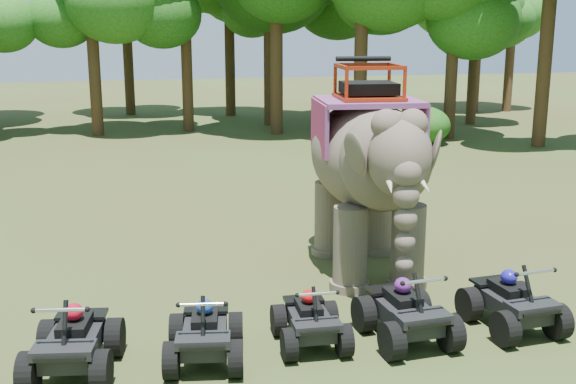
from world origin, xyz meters
name	(u,v)px	position (x,y,z in m)	size (l,w,h in m)	color
ground	(302,302)	(0.00, 0.00, 0.00)	(110.00, 110.00, 0.00)	#47381E
elephant	(368,168)	(1.80, 1.50, 2.26)	(2.36, 5.37, 4.51)	brown
atv_0	(73,333)	(-4.11, -2.00, 0.66)	(1.29, 1.77, 1.32)	black
atv_1	(205,325)	(-2.11, -2.06, 0.61)	(1.20, 1.64, 1.22)	black
atv_2	(310,313)	(-0.33, -1.87, 0.57)	(1.12, 1.53, 1.14)	black
atv_3	(406,304)	(1.28, -2.06, 0.66)	(1.29, 1.77, 1.31)	black
atv_4	(513,294)	(3.27, -2.04, 0.64)	(1.26, 1.73, 1.28)	black
tree_0	(186,52)	(0.00, 22.82, 3.79)	(5.30, 5.30, 7.58)	#195114
tree_1	(276,28)	(4.00, 20.84, 4.92)	(6.89, 6.89, 9.85)	#195114
tree_2	(361,28)	(7.39, 18.60, 4.97)	(6.95, 6.95, 9.93)	#195114
tree_3	(453,52)	(11.39, 17.68, 3.92)	(5.48, 5.48, 7.83)	#195114
tree_4	(547,37)	(14.23, 14.81, 4.59)	(6.43, 6.43, 9.19)	#195114
tree_29	(93,47)	(-4.31, 22.29, 4.12)	(5.77, 5.77, 8.24)	#195114
tree_30	(270,18)	(4.32, 23.92, 5.42)	(7.59, 7.59, 10.84)	#195114
tree_31	(230,38)	(2.90, 28.11, 4.33)	(6.06, 6.06, 8.66)	#195114
tree_33	(127,41)	(-2.66, 29.85, 4.15)	(5.80, 5.80, 8.29)	#195114
tree_35	(474,55)	(14.60, 21.82, 3.56)	(4.99, 4.99, 7.13)	#195114
tree_36	(511,47)	(19.26, 26.38, 3.79)	(5.31, 5.31, 7.59)	#195114
tree_37	(478,28)	(17.08, 26.39, 4.84)	(6.78, 6.78, 9.69)	#195114
tree_38	(360,39)	(9.74, 25.78, 4.29)	(6.01, 6.01, 8.59)	#195114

